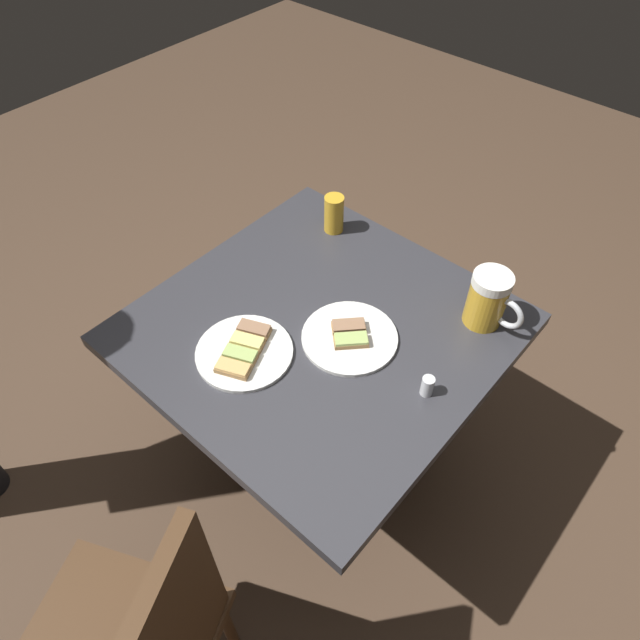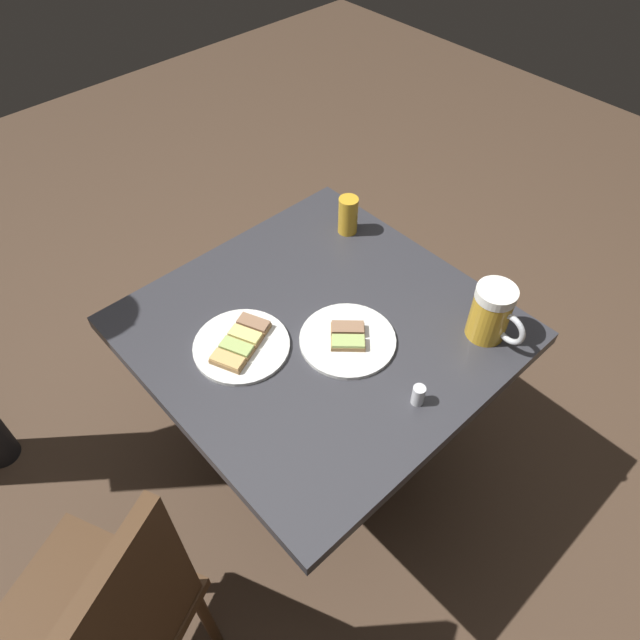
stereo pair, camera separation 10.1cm
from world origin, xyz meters
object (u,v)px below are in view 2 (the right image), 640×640
(plate_near, at_px, (241,345))
(salt_shaker, at_px, (418,395))
(cafe_chair, at_px, (102,639))
(beer_glass_small, at_px, (348,215))
(plate_far, at_px, (348,339))
(beer_mug, at_px, (492,313))

(plate_near, bearing_deg, salt_shaker, -63.78)
(salt_shaker, height_order, cafe_chair, cafe_chair)
(cafe_chair, bearing_deg, beer_glass_small, -3.69)
(plate_far, xyz_separation_m, beer_glass_small, (0.29, 0.30, 0.05))
(plate_far, bearing_deg, plate_near, 141.66)
(beer_mug, bearing_deg, plate_near, 141.48)
(beer_glass_small, relative_size, cafe_chair, 0.12)
(beer_glass_small, bearing_deg, cafe_chair, -158.86)
(plate_far, xyz_separation_m, cafe_chair, (-0.77, -0.11, -0.19))
(plate_near, xyz_separation_m, cafe_chair, (-0.57, -0.27, -0.19))
(beer_glass_small, bearing_deg, plate_near, -164.05)
(salt_shaker, xyz_separation_m, cafe_chair, (-0.76, 0.12, -0.21))
(plate_near, height_order, plate_far, same)
(beer_mug, xyz_separation_m, beer_glass_small, (0.03, 0.51, -0.02))
(plate_far, bearing_deg, beer_mug, -38.65)
(plate_near, distance_m, cafe_chair, 0.66)
(plate_near, height_order, cafe_chair, cafe_chair)
(plate_near, height_order, beer_mug, beer_mug)
(plate_near, xyz_separation_m, plate_far, (0.20, -0.16, -0.00))
(plate_far, xyz_separation_m, beer_mug, (0.26, -0.21, 0.07))
(beer_mug, relative_size, beer_glass_small, 1.34)
(plate_near, bearing_deg, beer_mug, -38.52)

